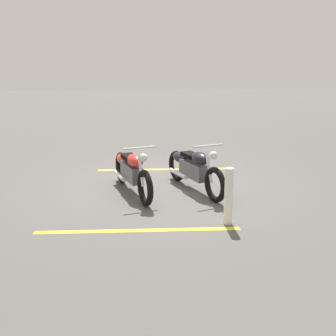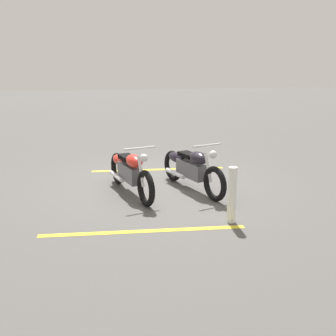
{
  "view_description": "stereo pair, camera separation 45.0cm",
  "coord_description": "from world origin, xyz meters",
  "views": [
    {
      "loc": [
        8.14,
        -1.04,
        2.55
      ],
      "look_at": [
        1.0,
        0.0,
        0.65
      ],
      "focal_mm": 43.4,
      "sensor_mm": 36.0,
      "label": 1
    },
    {
      "loc": [
        8.06,
        -1.48,
        2.55
      ],
      "look_at": [
        1.0,
        0.0,
        0.65
      ],
      "focal_mm": 43.4,
      "sensor_mm": 36.0,
      "label": 2
    }
  ],
  "objects": [
    {
      "name": "ground_plane",
      "position": [
        0.0,
        0.0,
        0.0
      ],
      "size": [
        60.0,
        60.0,
        0.0
      ],
      "primitive_type": "plane",
      "color": "#514F4C"
    },
    {
      "name": "parking_stripe_near",
      "position": [
        -1.32,
        0.24,
        0.0
      ],
      "size": [
        0.41,
        3.2,
        0.01
      ],
      "primitive_type": "cube",
      "rotation": [
        0.0,
        0.0,
        1.48
      ],
      "color": "yellow",
      "rests_on": "ground"
    },
    {
      "name": "bollard_post",
      "position": [
        2.2,
        0.8,
        0.46
      ],
      "size": [
        0.14,
        0.14,
        0.93
      ],
      "primitive_type": "cylinder",
      "color": "white",
      "rests_on": "ground"
    },
    {
      "name": "motorcycle_bright_foreground",
      "position": [
        0.34,
        -0.64,
        0.46
      ],
      "size": [
        2.19,
        0.8,
        1.04
      ],
      "rotation": [
        0.0,
        0.0,
        0.24
      ],
      "color": "black",
      "rests_on": "ground"
    },
    {
      "name": "parking_stripe_mid",
      "position": [
        2.28,
        -0.66,
        0.0
      ],
      "size": [
        0.41,
        3.2,
        0.01
      ],
      "primitive_type": "cube",
      "rotation": [
        0.0,
        0.0,
        1.48
      ],
      "color": "yellow",
      "rests_on": "ground"
    },
    {
      "name": "motorcycle_dark_foreground",
      "position": [
        0.34,
        0.61,
        0.46
      ],
      "size": [
        2.16,
        0.87,
        1.04
      ],
      "rotation": [
        0.0,
        0.0,
        0.31
      ],
      "color": "black",
      "rests_on": "ground"
    }
  ]
}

